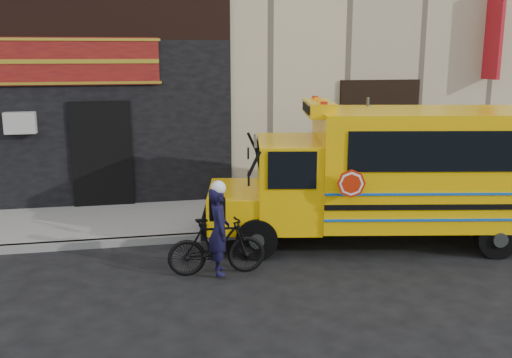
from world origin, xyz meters
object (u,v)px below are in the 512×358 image
object	(u,v)px
sign_pole	(366,159)
bicycle	(217,246)
school_bus	(395,171)
cyclist	(219,233)

from	to	relation	value
sign_pole	bicycle	size ratio (longest dim) A/B	1.69
school_bus	sign_pole	distance (m)	0.89
school_bus	sign_pole	world-z (taller)	sign_pole
bicycle	school_bus	bearing A→B (deg)	-73.43
cyclist	bicycle	bearing A→B (deg)	26.91
school_bus	sign_pole	xyz separation A→B (m)	(-0.30, 0.82, 0.11)
cyclist	school_bus	bearing A→B (deg)	-73.15
school_bus	cyclist	size ratio (longest dim) A/B	4.60
sign_pole	cyclist	world-z (taller)	sign_pole
school_bus	sign_pole	size ratio (longest dim) A/B	2.45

